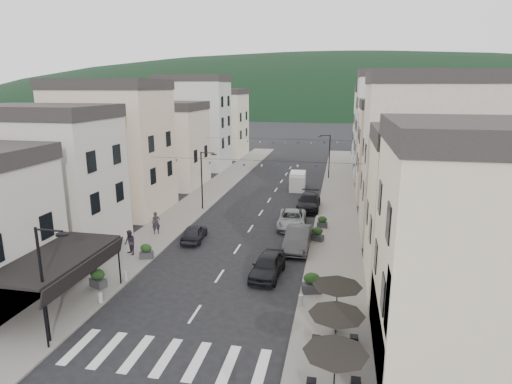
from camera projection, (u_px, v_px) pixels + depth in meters
sidewalk_left at (207, 194)px, 49.92m from camera, size 4.00×76.00×0.12m
sidewalk_right at (338, 201)px, 47.08m from camera, size 4.00×76.00×0.12m
hill_backdrop at (332, 104)px, 303.72m from camera, size 640.00×360.00×70.00m
bistro_building at (504, 266)px, 17.91m from camera, size 10.00×8.00×10.00m
boutique_awning at (61, 259)px, 23.43m from camera, size 3.77×7.50×3.28m
buildings_row_left at (168, 136)px, 55.27m from camera, size 10.20×54.16×14.00m
buildings_row_right at (403, 141)px, 48.63m from camera, size 10.20×54.16×14.50m
cafe_terrace at (336, 320)px, 18.69m from camera, size 2.50×8.10×2.53m
streetlamp_left_near at (47, 274)px, 20.16m from camera, size 1.70×0.56×6.00m
streetlamp_left_far at (204, 174)px, 43.02m from camera, size 1.70×0.56×6.00m
streetlamp_right_far at (327, 152)px, 57.95m from camera, size 1.70×0.56×6.00m
bollards at (191, 312)px, 23.18m from camera, size 11.66×10.26×0.60m
bunting_near at (253, 164)px, 37.64m from camera, size 19.00×0.28×0.62m
bunting_far at (279, 142)px, 52.87m from camera, size 19.00×0.28×0.62m
parked_car_a at (268, 265)px, 28.33m from camera, size 2.13×4.63×1.54m
parked_car_b at (298, 238)px, 33.13m from camera, size 1.91×5.20×1.70m
parked_car_c at (292, 219)px, 38.37m from camera, size 2.74×5.45×1.48m
parked_car_d at (309, 202)px, 43.89m from camera, size 2.22×5.46×1.58m
parked_car_e at (194, 233)px, 34.96m from camera, size 1.95×4.07×1.34m
delivery_van at (298, 180)px, 52.57m from camera, size 2.05×4.69×2.21m
pedestrian_a at (156, 223)px, 36.20m from camera, size 0.83×0.75×1.89m
pedestrian_b at (130, 243)px, 31.66m from camera, size 1.16×1.12×1.88m
planter_la at (98, 278)px, 26.61m from camera, size 1.21×0.97×1.19m
planter_lb at (146, 251)px, 31.08m from camera, size 1.09×0.80×1.09m
planter_ra at (312, 283)px, 25.85m from camera, size 1.27×0.92×1.28m
planter_rb at (317, 234)px, 34.66m from camera, size 1.14×0.92×1.12m
planter_rc at (322, 222)px, 37.89m from camera, size 0.93×0.52×1.04m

